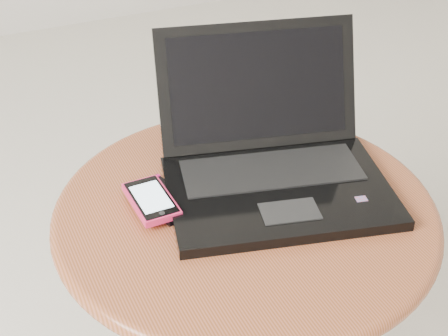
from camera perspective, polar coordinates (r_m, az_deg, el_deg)
name	(u,v)px	position (r m, az deg, el deg)	size (l,w,h in m)	color
table	(245,254)	(1.03, 1.77, -7.34)	(0.56, 0.56, 0.45)	#552B1C
laptop	(272,160)	(1.00, 4.16, 0.72)	(0.38, 0.37, 0.20)	black
phone_black	(163,199)	(0.98, -5.22, -2.66)	(0.08, 0.12, 0.01)	black
phone_pink	(151,200)	(0.96, -6.24, -2.75)	(0.06, 0.10, 0.01)	#DC2357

